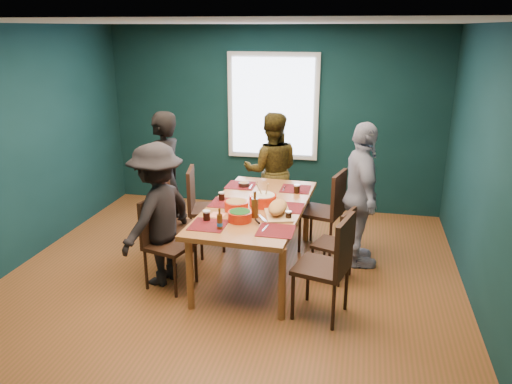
# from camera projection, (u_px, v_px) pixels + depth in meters

# --- Properties ---
(room) EXTENTS (5.01, 5.01, 2.71)m
(room) POSITION_uv_depth(u_px,v_px,m) (235.00, 153.00, 5.34)
(room) COLOR brown
(room) RESTS_ON ground
(dining_table) EXTENTS (1.12, 2.11, 0.78)m
(dining_table) POSITION_uv_depth(u_px,v_px,m) (256.00, 212.00, 5.53)
(dining_table) COLOR #A06630
(dining_table) RESTS_ON floor
(chair_left_far) EXTENTS (0.55, 0.55, 1.02)m
(chair_left_far) POSITION_uv_depth(u_px,v_px,m) (200.00, 202.00, 6.19)
(chair_left_far) COLOR black
(chair_left_far) RESTS_ON floor
(chair_left_mid) EXTENTS (0.45, 0.45, 0.99)m
(chair_left_mid) POSITION_uv_depth(u_px,v_px,m) (172.00, 219.00, 5.69)
(chair_left_mid) COLOR black
(chair_left_mid) RESTS_ON floor
(chair_left_near) EXTENTS (0.54, 0.54, 0.97)m
(chair_left_near) POSITION_uv_depth(u_px,v_px,m) (162.00, 235.00, 5.26)
(chair_left_near) COLOR black
(chair_left_near) RESTS_ON floor
(chair_right_far) EXTENTS (0.57, 0.57, 1.03)m
(chair_right_far) POSITION_uv_depth(u_px,v_px,m) (329.00, 206.00, 6.05)
(chair_right_far) COLOR black
(chair_right_far) RESTS_ON floor
(chair_right_mid) EXTENTS (0.47, 0.47, 0.82)m
(chair_right_mid) POSITION_uv_depth(u_px,v_px,m) (339.00, 239.00, 5.38)
(chair_right_mid) COLOR black
(chair_right_mid) RESTS_ON floor
(chair_right_near) EXTENTS (0.56, 0.56, 1.03)m
(chair_right_near) POSITION_uv_depth(u_px,v_px,m) (332.00, 260.00, 4.62)
(chair_right_near) COLOR black
(chair_right_near) RESTS_ON floor
(person_far_left) EXTENTS (0.58, 0.72, 1.72)m
(person_far_left) POSITION_uv_depth(u_px,v_px,m) (164.00, 181.00, 6.12)
(person_far_left) COLOR black
(person_far_left) RESTS_ON floor
(person_back) EXTENTS (0.87, 0.74, 1.59)m
(person_back) POSITION_uv_depth(u_px,v_px,m) (272.00, 171.00, 6.79)
(person_back) COLOR black
(person_back) RESTS_ON floor
(person_right) EXTENTS (0.65, 1.06, 1.68)m
(person_right) POSITION_uv_depth(u_px,v_px,m) (361.00, 196.00, 5.64)
(person_right) COLOR white
(person_right) RESTS_ON floor
(person_near_left) EXTENTS (0.85, 1.12, 1.55)m
(person_near_left) POSITION_uv_depth(u_px,v_px,m) (158.00, 215.00, 5.26)
(person_near_left) COLOR black
(person_near_left) RESTS_ON floor
(bowl_salad) EXTENTS (0.26, 0.26, 0.11)m
(bowl_salad) POSITION_uv_depth(u_px,v_px,m) (236.00, 205.00, 5.34)
(bowl_salad) COLOR red
(bowl_salad) RESTS_ON dining_table
(bowl_dumpling) EXTENTS (0.30, 0.30, 0.28)m
(bowl_dumpling) POSITION_uv_depth(u_px,v_px,m) (263.00, 199.00, 5.49)
(bowl_dumpling) COLOR red
(bowl_dumpling) RESTS_ON dining_table
(bowl_herbs) EXTENTS (0.24, 0.24, 0.11)m
(bowl_herbs) POSITION_uv_depth(u_px,v_px,m) (240.00, 216.00, 5.05)
(bowl_herbs) COLOR red
(bowl_herbs) RESTS_ON dining_table
(cutting_board) EXTENTS (0.40, 0.66, 0.14)m
(cutting_board) POSITION_uv_depth(u_px,v_px,m) (278.00, 209.00, 5.22)
(cutting_board) COLOR tan
(cutting_board) RESTS_ON dining_table
(small_bowl) EXTENTS (0.13, 0.13, 0.06)m
(small_bowl) POSITION_uv_depth(u_px,v_px,m) (244.00, 184.00, 6.14)
(small_bowl) COLOR black
(small_bowl) RESTS_ON dining_table
(beer_bottle_a) EXTENTS (0.06, 0.06, 0.21)m
(beer_bottle_a) POSITION_uv_depth(u_px,v_px,m) (220.00, 222.00, 4.83)
(beer_bottle_a) COLOR #4C290D
(beer_bottle_a) RESTS_ON dining_table
(beer_bottle_b) EXTENTS (0.07, 0.07, 0.29)m
(beer_bottle_b) POSITION_uv_depth(u_px,v_px,m) (255.00, 207.00, 5.13)
(beer_bottle_b) COLOR #4C290D
(beer_bottle_b) RESTS_ON dining_table
(cola_glass_a) EXTENTS (0.08, 0.08, 0.11)m
(cola_glass_a) POSITION_uv_depth(u_px,v_px,m) (207.00, 215.00, 5.06)
(cola_glass_a) COLOR black
(cola_glass_a) RESTS_ON dining_table
(cola_glass_b) EXTENTS (0.07, 0.07, 0.09)m
(cola_glass_b) POSITION_uv_depth(u_px,v_px,m) (289.00, 215.00, 5.09)
(cola_glass_b) COLOR black
(cola_glass_b) RESTS_ON dining_table
(cola_glass_c) EXTENTS (0.08, 0.08, 0.11)m
(cola_glass_c) POSITION_uv_depth(u_px,v_px,m) (297.00, 188.00, 5.90)
(cola_glass_c) COLOR black
(cola_glass_c) RESTS_ON dining_table
(cola_glass_d) EXTENTS (0.07, 0.07, 0.10)m
(cola_glass_d) POSITION_uv_depth(u_px,v_px,m) (222.00, 196.00, 5.64)
(cola_glass_d) COLOR black
(cola_glass_d) RESTS_ON dining_table
(napkin_a) EXTENTS (0.14, 0.14, 0.00)m
(napkin_a) POSITION_uv_depth(u_px,v_px,m) (288.00, 205.00, 5.50)
(napkin_a) COLOR #F07C65
(napkin_a) RESTS_ON dining_table
(napkin_b) EXTENTS (0.17, 0.17, 0.00)m
(napkin_b) POSITION_uv_depth(u_px,v_px,m) (217.00, 215.00, 5.22)
(napkin_b) COLOR #F07C65
(napkin_b) RESTS_ON dining_table
(napkin_c) EXTENTS (0.19, 0.19, 0.00)m
(napkin_c) POSITION_uv_depth(u_px,v_px,m) (274.00, 234.00, 4.74)
(napkin_c) COLOR #F07C65
(napkin_c) RESTS_ON dining_table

